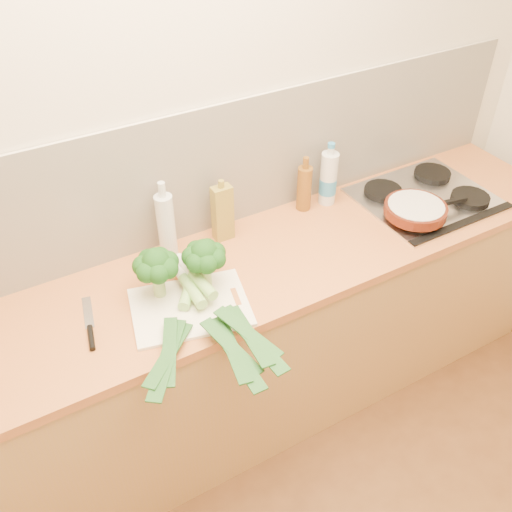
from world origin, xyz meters
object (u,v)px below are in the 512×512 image
at_px(gas_hob, 426,197).
at_px(skillet, 416,209).
at_px(chopping_board, 190,307).
at_px(chefs_knife, 90,331).

height_order(gas_hob, skillet, skillet).
bearing_deg(chopping_board, chefs_knife, -176.70).
bearing_deg(gas_hob, skillet, -148.73).
bearing_deg(chopping_board, skillet, 13.88).
bearing_deg(gas_hob, chefs_knife, -178.24).
distance_m(chefs_knife, skillet, 1.40).
relative_size(gas_hob, chefs_knife, 2.14).
distance_m(gas_hob, chefs_knife, 1.56).
relative_size(gas_hob, chopping_board, 1.41).
distance_m(chopping_board, chefs_knife, 0.35).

